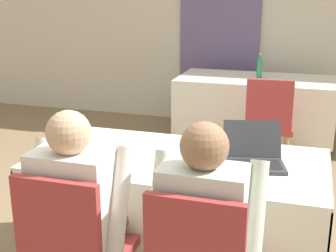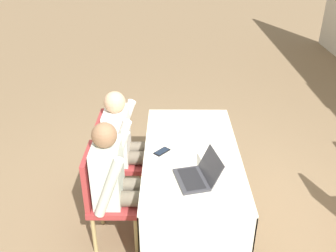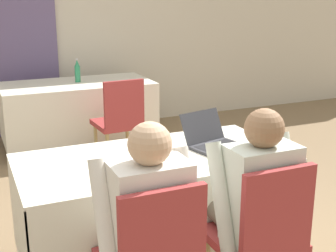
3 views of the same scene
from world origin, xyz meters
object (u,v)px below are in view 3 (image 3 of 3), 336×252
at_px(chair_near_right, 261,234).
at_px(chair_far_spare, 120,119).
at_px(laptop, 213,141).
at_px(cell_phone, 175,169).
at_px(water_bottle, 77,71).
at_px(person_white_shirt, 252,198).
at_px(person_checkered_shirt, 145,219).

relative_size(chair_near_right, chair_far_spare, 1.00).
xyz_separation_m(laptop, chair_near_right, (-0.12, -0.74, -0.27)).
height_order(laptop, chair_far_spare, laptop).
height_order(cell_phone, chair_near_right, chair_near_right).
bearing_deg(cell_phone, chair_far_spare, 32.92).
xyz_separation_m(cell_phone, chair_far_spare, (0.33, 2.03, -0.24)).
height_order(cell_phone, water_bottle, water_bottle).
height_order(chair_near_right, person_white_shirt, person_white_shirt).
bearing_deg(cell_phone, water_bottle, 39.61).
xyz_separation_m(person_checkered_shirt, person_white_shirt, (0.60, 0.00, 0.00)).
relative_size(cell_phone, person_white_shirt, 0.14).
bearing_deg(person_white_shirt, chair_near_right, 90.00).
bearing_deg(water_bottle, chair_far_spare, -77.16).
xyz_separation_m(cell_phone, chair_near_right, (0.29, -0.46, -0.24)).
bearing_deg(person_checkered_shirt, cell_phone, -131.72).
distance_m(person_checkered_shirt, person_white_shirt, 0.60).
bearing_deg(water_bottle, laptop, -84.07).
height_order(water_bottle, chair_far_spare, water_bottle).
bearing_deg(water_bottle, person_checkered_shirt, -97.83).
bearing_deg(chair_far_spare, person_checkered_shirt, 71.11).
bearing_deg(cell_phone, chair_near_right, -106.07).
relative_size(chair_near_right, person_white_shirt, 0.77).
distance_m(cell_phone, chair_near_right, 0.59).
bearing_deg(person_checkered_shirt, chair_far_spare, -105.23).
xyz_separation_m(cell_phone, person_checkered_shirt, (-0.32, -0.36, -0.08)).
distance_m(cell_phone, water_bottle, 2.92).
relative_size(laptop, chair_far_spare, 0.43).
bearing_deg(person_white_shirt, chair_far_spare, -91.12).
bearing_deg(chair_far_spare, water_bottle, -80.83).
distance_m(laptop, cell_phone, 0.49).
xyz_separation_m(water_bottle, chair_far_spare, (0.20, -0.88, -0.35)).
bearing_deg(person_white_shirt, laptop, -100.55).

